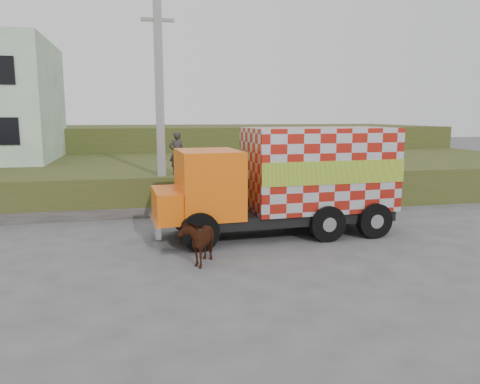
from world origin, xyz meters
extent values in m
plane|color=#474749|center=(0.00, 0.00, 0.00)|extent=(120.00, 120.00, 0.00)
cube|color=#2E4617|center=(0.00, 10.00, 0.75)|extent=(40.00, 12.00, 1.50)
cube|color=#2E4617|center=(0.00, 22.00, 1.50)|extent=(40.00, 12.00, 3.00)
cube|color=#595651|center=(-2.00, 4.20, 0.20)|extent=(16.00, 0.50, 0.40)
cube|color=gray|center=(-1.00, 4.60, 4.00)|extent=(0.30, 0.30, 8.00)
cube|color=gray|center=(-1.00, 4.60, 7.20)|extent=(1.20, 0.12, 0.12)
cube|color=black|center=(2.58, 0.65, 0.65)|extent=(6.89, 2.50, 0.35)
cube|color=#E45A0C|center=(0.18, 0.54, 1.75)|extent=(1.90, 2.38, 2.00)
cube|color=#E45A0C|center=(-0.96, 0.49, 1.15)|extent=(1.09, 2.14, 0.90)
cube|color=silver|center=(3.78, 0.70, 2.10)|extent=(4.70, 2.60, 2.60)
cube|color=yellow|center=(3.84, -0.52, 2.10)|extent=(4.60, 0.25, 0.70)
cube|color=yellow|center=(3.73, 1.92, 2.10)|extent=(4.60, 0.25, 0.70)
cube|color=silver|center=(-1.46, 0.47, 0.55)|extent=(0.25, 2.30, 0.30)
cylinder|color=black|center=(-0.26, -0.63, 0.55)|extent=(1.11, 0.40, 1.10)
cylinder|color=black|center=(-0.37, 1.67, 0.55)|extent=(1.11, 0.40, 1.10)
cylinder|color=black|center=(3.63, -0.46, 0.55)|extent=(1.11, 0.40, 1.10)
cylinder|color=black|center=(3.53, 1.84, 0.55)|extent=(1.11, 0.40, 1.10)
cylinder|color=black|center=(5.23, -0.38, 0.55)|extent=(1.11, 0.40, 1.10)
cylinder|color=black|center=(5.13, 1.91, 0.55)|extent=(1.11, 0.40, 1.10)
imported|color=#34160D|center=(-0.44, -1.71, 0.60)|extent=(1.18, 1.57, 1.21)
imported|color=#312E2C|center=(-0.38, 4.94, 2.33)|extent=(0.64, 0.45, 1.67)
camera|label=1|loc=(-1.94, -13.33, 3.77)|focal=35.00mm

